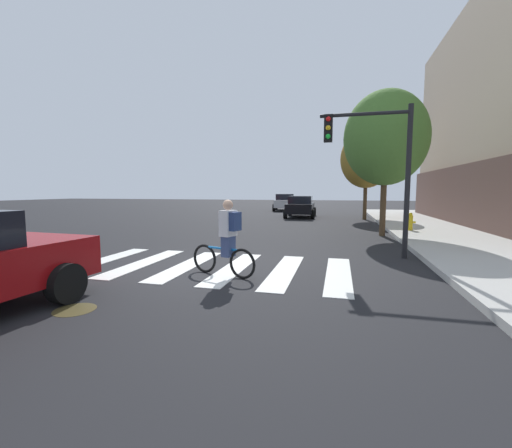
# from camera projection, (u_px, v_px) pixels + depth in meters

# --- Properties ---
(ground_plane) EXTENTS (120.00, 120.00, 0.00)m
(ground_plane) POSITION_uv_depth(u_px,v_px,m) (201.00, 266.00, 8.27)
(ground_plane) COLOR black
(crosswalk_stripes) EXTENTS (6.73, 3.48, 0.01)m
(crosswalk_stripes) POSITION_uv_depth(u_px,v_px,m) (211.00, 267.00, 8.21)
(crosswalk_stripes) COLOR silver
(crosswalk_stripes) RESTS_ON ground
(manhole_cover) EXTENTS (0.64, 0.64, 0.01)m
(manhole_cover) POSITION_uv_depth(u_px,v_px,m) (75.00, 310.00, 5.24)
(manhole_cover) COLOR #473D1E
(manhole_cover) RESTS_ON ground
(sedan_mid) EXTENTS (2.17, 4.44, 1.51)m
(sedan_mid) POSITION_uv_depth(u_px,v_px,m) (301.00, 206.00, 23.58)
(sedan_mid) COLOR black
(sedan_mid) RESTS_ON ground
(sedan_far) EXTENTS (2.51, 4.73, 1.58)m
(sedan_far) POSITION_uv_depth(u_px,v_px,m) (285.00, 202.00, 31.59)
(sedan_far) COLOR #B7B7BC
(sedan_far) RESTS_ON ground
(cyclist) EXTENTS (1.64, 0.59, 1.69)m
(cyclist) POSITION_uv_depth(u_px,v_px,m) (227.00, 239.00, 7.21)
(cyclist) COLOR black
(cyclist) RESTS_ON ground
(traffic_light_near) EXTENTS (2.47, 0.28, 4.20)m
(traffic_light_near) POSITION_uv_depth(u_px,v_px,m) (377.00, 155.00, 9.17)
(traffic_light_near) COLOR black
(traffic_light_near) RESTS_ON ground
(fire_hydrant) EXTENTS (0.33, 0.22, 0.78)m
(fire_hydrant) POSITION_uv_depth(u_px,v_px,m) (410.00, 222.00, 14.53)
(fire_hydrant) COLOR gold
(fire_hydrant) RESTS_ON sidewalk
(street_tree_near) EXTENTS (3.34, 3.34, 5.94)m
(street_tree_near) POSITION_uv_depth(u_px,v_px,m) (386.00, 138.00, 13.47)
(street_tree_near) COLOR #4C3823
(street_tree_near) RESTS_ON ground
(street_tree_mid) EXTENTS (3.27, 3.27, 5.82)m
(street_tree_mid) POSITION_uv_depth(u_px,v_px,m) (366.00, 159.00, 21.33)
(street_tree_mid) COLOR #4C3823
(street_tree_mid) RESTS_ON ground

